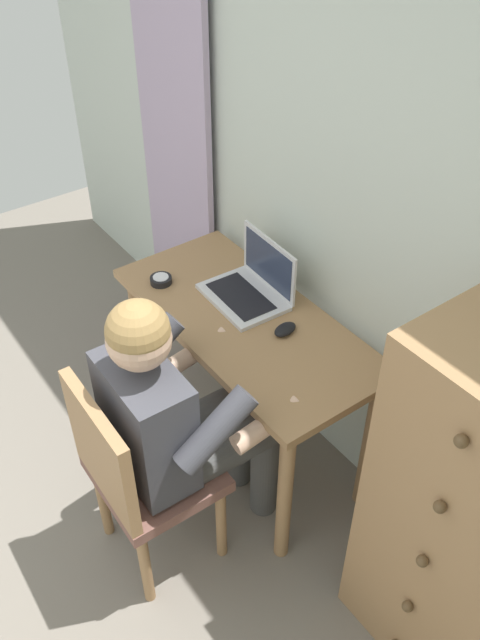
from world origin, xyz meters
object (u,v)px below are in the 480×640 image
(dresser, at_px, (476,519))
(person_seated, at_px, (179,413))
(desk_clock, at_px, (161,280))
(desk, at_px, (246,341))
(chair, at_px, (137,472))
(laptop, at_px, (252,285))
(computer_mouse, at_px, (285,329))

(dresser, relative_size, person_seated, 1.08)
(person_seated, distance_m, desk_clock, 0.68)
(desk, relative_size, person_seated, 0.98)
(chair, xyz_separation_m, laptop, (-0.32, 0.73, 0.30))
(chair, distance_m, desk_clock, 0.81)
(desk, height_order, desk_clock, desk_clock)
(computer_mouse, distance_m, desk_clock, 0.59)
(desk, bearing_deg, chair, -70.70)
(computer_mouse, bearing_deg, dresser, -9.76)
(desk, height_order, computer_mouse, computer_mouse)
(desk, distance_m, desk_clock, 0.44)
(person_seated, distance_m, laptop, 0.64)
(person_seated, bearing_deg, chair, -90.89)
(dresser, relative_size, laptop, 3.68)
(person_seated, xyz_separation_m, desk_clock, (-0.61, 0.30, 0.08))
(dresser, distance_m, person_seated, 0.99)
(desk, distance_m, computer_mouse, 0.22)
(desk_clock, bearing_deg, chair, -38.32)
(chair, relative_size, person_seated, 0.73)
(dresser, bearing_deg, laptop, 178.02)
(desk, xyz_separation_m, computer_mouse, (0.16, 0.06, 0.14))
(desk, height_order, dresser, dresser)
(dresser, distance_m, computer_mouse, 0.92)
(computer_mouse, bearing_deg, person_seated, -92.65)
(chair, bearing_deg, dresser, 38.74)
(desk_clock, bearing_deg, dresser, 8.17)
(laptop, distance_m, desk_clock, 0.38)
(desk_clock, bearing_deg, desk, 21.28)
(chair, bearing_deg, desk, 109.30)
(laptop, bearing_deg, chair, -66.51)
(desk, relative_size, computer_mouse, 11.68)
(desk, xyz_separation_m, laptop, (-0.10, 0.10, 0.17))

